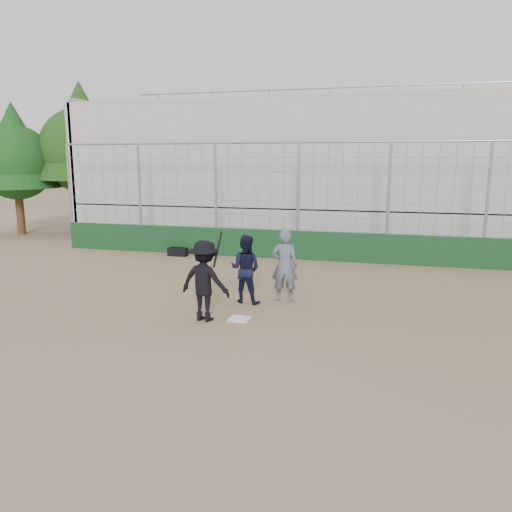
% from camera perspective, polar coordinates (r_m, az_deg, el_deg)
% --- Properties ---
extents(ground, '(90.00, 90.00, 0.00)m').
position_cam_1_polar(ground, '(10.97, -1.91, -7.26)').
color(ground, brown).
rests_on(ground, ground).
extents(home_plate, '(0.44, 0.44, 0.02)m').
position_cam_1_polar(home_plate, '(10.96, -1.91, -7.20)').
color(home_plate, white).
rests_on(home_plate, ground).
extents(backstop, '(18.10, 0.25, 4.04)m').
position_cam_1_polar(backstop, '(17.41, 4.78, 2.76)').
color(backstop, '#103418').
rests_on(backstop, ground).
extents(bleachers, '(20.25, 6.70, 6.98)m').
position_cam_1_polar(bleachers, '(22.13, 7.18, 9.56)').
color(bleachers, '#9F9F9F').
rests_on(bleachers, ground).
extents(tree_left, '(4.48, 4.48, 7.00)m').
position_cam_1_polar(tree_left, '(25.25, -19.29, 12.53)').
color(tree_left, '#342213').
rests_on(tree_left, ground).
extents(tree_right, '(3.84, 3.84, 6.00)m').
position_cam_1_polar(tree_right, '(25.55, -25.84, 10.63)').
color(tree_right, '#3C2815').
rests_on(tree_right, ground).
extents(batter_at_plate, '(1.21, 0.84, 1.90)m').
position_cam_1_polar(batter_at_plate, '(10.76, -5.88, -2.83)').
color(batter_at_plate, black).
rests_on(batter_at_plate, ground).
extents(catcher_crouched, '(0.92, 0.79, 1.13)m').
position_cam_1_polar(catcher_crouched, '(12.07, -1.22, -2.78)').
color(catcher_crouched, black).
rests_on(catcher_crouched, ground).
extents(umpire, '(0.68, 0.47, 1.60)m').
position_cam_1_polar(umpire, '(12.20, 3.29, -1.51)').
color(umpire, '#545E6B').
rests_on(umpire, ground).
extents(equipment_bag, '(0.71, 0.32, 0.34)m').
position_cam_1_polar(equipment_bag, '(18.26, -8.93, 0.48)').
color(equipment_bag, black).
rests_on(equipment_bag, ground).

